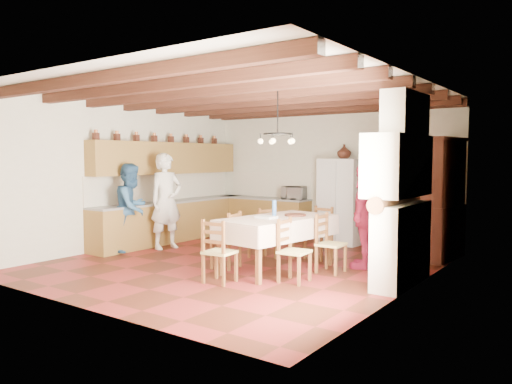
% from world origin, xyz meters
% --- Properties ---
extents(floor, '(6.00, 6.50, 0.02)m').
position_xyz_m(floor, '(0.00, 0.00, -0.01)').
color(floor, '#471C11').
rests_on(floor, ground).
extents(ceiling, '(6.00, 6.50, 0.02)m').
position_xyz_m(ceiling, '(0.00, 0.00, 3.01)').
color(ceiling, white).
rests_on(ceiling, ground).
extents(wall_back, '(6.00, 0.02, 3.00)m').
position_xyz_m(wall_back, '(0.00, 3.26, 1.50)').
color(wall_back, beige).
rests_on(wall_back, ground).
extents(wall_front, '(6.00, 0.02, 3.00)m').
position_xyz_m(wall_front, '(0.00, -3.26, 1.50)').
color(wall_front, beige).
rests_on(wall_front, ground).
extents(wall_left, '(0.02, 6.50, 3.00)m').
position_xyz_m(wall_left, '(-3.01, 0.00, 1.50)').
color(wall_left, beige).
rests_on(wall_left, ground).
extents(wall_right, '(0.02, 6.50, 3.00)m').
position_xyz_m(wall_right, '(3.01, 0.00, 1.50)').
color(wall_right, beige).
rests_on(wall_right, ground).
extents(ceiling_beams, '(6.00, 6.30, 0.16)m').
position_xyz_m(ceiling_beams, '(0.00, 0.00, 2.91)').
color(ceiling_beams, '#331811').
rests_on(ceiling_beams, ground).
extents(lower_cabinets_left, '(0.60, 4.30, 0.86)m').
position_xyz_m(lower_cabinets_left, '(-2.70, 1.05, 0.43)').
color(lower_cabinets_left, brown).
rests_on(lower_cabinets_left, ground).
extents(lower_cabinets_back, '(2.30, 0.60, 0.86)m').
position_xyz_m(lower_cabinets_back, '(-1.55, 2.95, 0.43)').
color(lower_cabinets_back, brown).
rests_on(lower_cabinets_back, ground).
extents(countertop_left, '(0.62, 4.30, 0.04)m').
position_xyz_m(countertop_left, '(-2.70, 1.05, 0.88)').
color(countertop_left, slate).
rests_on(countertop_left, lower_cabinets_left).
extents(countertop_back, '(2.34, 0.62, 0.04)m').
position_xyz_m(countertop_back, '(-1.55, 2.95, 0.88)').
color(countertop_back, slate).
rests_on(countertop_back, lower_cabinets_back).
extents(backsplash_left, '(0.03, 4.30, 0.60)m').
position_xyz_m(backsplash_left, '(-2.98, 1.05, 1.20)').
color(backsplash_left, '#EAE7CA').
rests_on(backsplash_left, ground).
extents(backsplash_back, '(2.30, 0.03, 0.60)m').
position_xyz_m(backsplash_back, '(-1.55, 3.23, 1.20)').
color(backsplash_back, '#EAE7CA').
rests_on(backsplash_back, ground).
extents(upper_cabinets, '(0.35, 4.20, 0.70)m').
position_xyz_m(upper_cabinets, '(-2.83, 1.05, 1.85)').
color(upper_cabinets, brown).
rests_on(upper_cabinets, ground).
extents(fireplace, '(0.56, 1.60, 2.80)m').
position_xyz_m(fireplace, '(2.72, 0.20, 1.40)').
color(fireplace, beige).
rests_on(fireplace, ground).
extents(wall_picture, '(0.34, 0.03, 0.42)m').
position_xyz_m(wall_picture, '(1.55, 3.23, 1.85)').
color(wall_picture, black).
rests_on(wall_picture, ground).
extents(refrigerator, '(1.00, 0.86, 1.84)m').
position_xyz_m(refrigerator, '(0.55, 2.96, 0.92)').
color(refrigerator, silver).
rests_on(refrigerator, floor).
extents(hutch, '(0.64, 1.28, 2.23)m').
position_xyz_m(hutch, '(2.75, 2.43, 1.11)').
color(hutch, '#36140C').
rests_on(hutch, floor).
extents(dining_table, '(1.30, 2.15, 0.88)m').
position_xyz_m(dining_table, '(0.81, -0.08, 0.80)').
color(dining_table, silver).
rests_on(dining_table, floor).
extents(chandelier, '(0.47, 0.47, 0.03)m').
position_xyz_m(chandelier, '(0.81, -0.08, 2.25)').
color(chandelier, black).
rests_on(chandelier, ground).
extents(chair_left_near, '(0.45, 0.47, 0.96)m').
position_xyz_m(chair_left_near, '(0.01, -0.45, 0.48)').
color(chair_left_near, brown).
rests_on(chair_left_near, floor).
extents(chair_left_far, '(0.52, 0.54, 0.96)m').
position_xyz_m(chair_left_far, '(0.06, 0.55, 0.48)').
color(chair_left_far, brown).
rests_on(chair_left_far, floor).
extents(chair_right_near, '(0.42, 0.44, 0.96)m').
position_xyz_m(chair_right_near, '(1.45, -0.60, 0.48)').
color(chair_right_near, brown).
rests_on(chair_right_near, floor).
extents(chair_right_far, '(0.41, 0.43, 0.96)m').
position_xyz_m(chair_right_far, '(1.61, 0.29, 0.48)').
color(chair_right_far, brown).
rests_on(chair_right_far, floor).
extents(chair_end_near, '(0.45, 0.44, 0.96)m').
position_xyz_m(chair_end_near, '(0.56, -1.28, 0.48)').
color(chair_end_near, brown).
rests_on(chair_end_near, floor).
extents(chair_end_far, '(0.46, 0.44, 0.96)m').
position_xyz_m(chair_end_far, '(0.91, 1.14, 0.48)').
color(chair_end_far, brown).
rests_on(chair_end_far, floor).
extents(person_man, '(0.62, 0.80, 1.96)m').
position_xyz_m(person_man, '(-2.12, 0.26, 0.98)').
color(person_man, silver).
rests_on(person_man, floor).
extents(person_woman_blue, '(0.89, 1.01, 1.75)m').
position_xyz_m(person_woman_blue, '(-2.43, -0.38, 0.88)').
color(person_woman_blue, '#305D8B').
rests_on(person_woman_blue, floor).
extents(person_woman_red, '(0.60, 1.10, 1.78)m').
position_xyz_m(person_woman_red, '(1.91, 0.92, 0.89)').
color(person_woman_red, '#A11D3B').
rests_on(person_woman_red, floor).
extents(microwave, '(0.59, 0.45, 0.29)m').
position_xyz_m(microwave, '(-0.71, 2.95, 1.05)').
color(microwave, silver).
rests_on(microwave, countertop_back).
extents(fridge_vase, '(0.37, 0.37, 0.31)m').
position_xyz_m(fridge_vase, '(0.54, 2.96, 1.99)').
color(fridge_vase, '#36140C').
rests_on(fridge_vase, refrigerator).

